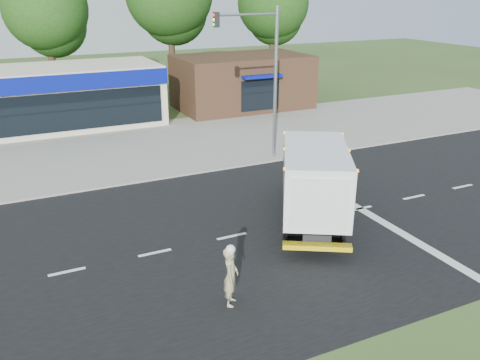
{
  "coord_description": "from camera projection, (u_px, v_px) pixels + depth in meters",
  "views": [
    {
      "loc": [
        -10.08,
        -15.67,
        8.81
      ],
      "look_at": [
        -2.05,
        1.28,
        1.7
      ],
      "focal_mm": 38.0,
      "sensor_mm": 36.0,
      "label": 1
    }
  ],
  "objects": [
    {
      "name": "background_trees",
      "position": [
        112.0,
        7.0,
        41.25
      ],
      "size": [
        36.77,
        7.39,
        12.1
      ],
      "color": "#332114",
      "rests_on": "ground"
    },
    {
      "name": "traffic_signal_pole",
      "position": [
        265.0,
        69.0,
        26.02
      ],
      "size": [
        3.51,
        0.25,
        8.0
      ],
      "color": "gray",
      "rests_on": "ground"
    },
    {
      "name": "lane_markings",
      "position": [
        347.0,
        229.0,
        19.79
      ],
      "size": [
        55.2,
        7.0,
        0.01
      ],
      "color": "silver",
      "rests_on": "road_asphalt"
    },
    {
      "name": "road_asphalt",
      "position": [
        300.0,
        222.0,
        20.4
      ],
      "size": [
        60.0,
        14.0,
        0.02
      ],
      "primitive_type": "cube",
      "color": "black",
      "rests_on": "ground"
    },
    {
      "name": "brown_storefront",
      "position": [
        242.0,
        82.0,
        39.38
      ],
      "size": [
        10.0,
        6.7,
        4.0
      ],
      "color": "#382316",
      "rests_on": "ground"
    },
    {
      "name": "retail_strip_mall",
      "position": [
        21.0,
        100.0,
        32.93
      ],
      "size": [
        18.0,
        6.2,
        4.0
      ],
      "color": "beige",
      "rests_on": "ground"
    },
    {
      "name": "emergency_worker",
      "position": [
        231.0,
        276.0,
        14.78
      ],
      "size": [
        0.73,
        0.81,
        1.96
      ],
      "rotation": [
        0.0,
        0.0,
        1.01
      ],
      "color": "tan",
      "rests_on": "ground"
    },
    {
      "name": "parking_apron",
      "position": [
        184.0,
        136.0,
        32.23
      ],
      "size": [
        60.0,
        9.0,
        0.02
      ],
      "primitive_type": "cube",
      "color": "gray",
      "rests_on": "ground"
    },
    {
      "name": "ems_box_truck",
      "position": [
        314.0,
        176.0,
        20.08
      ],
      "size": [
        5.57,
        7.42,
        3.23
      ],
      "rotation": [
        0.0,
        0.0,
        1.05
      ],
      "color": "black",
      "rests_on": "ground"
    },
    {
      "name": "sidewalk",
      "position": [
        219.0,
        162.0,
        27.31
      ],
      "size": [
        60.0,
        2.4,
        0.12
      ],
      "primitive_type": "cube",
      "color": "gray",
      "rests_on": "ground"
    },
    {
      "name": "ground",
      "position": [
        300.0,
        222.0,
        20.4
      ],
      "size": [
        120.0,
        120.0,
        0.0
      ],
      "primitive_type": "plane",
      "color": "#385123",
      "rests_on": "ground"
    }
  ]
}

